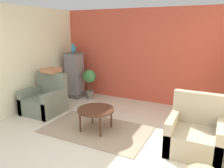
{
  "coord_description": "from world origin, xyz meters",
  "views": [
    {
      "loc": [
        1.94,
        -2.18,
        2.01
      ],
      "look_at": [
        0.0,
        1.73,
        0.88
      ],
      "focal_mm": 35.0,
      "sensor_mm": 36.0,
      "label": 1
    }
  ],
  "objects_px": {
    "birdcage": "(75,76)",
    "parrot": "(73,49)",
    "potted_plant": "(89,79)",
    "coffee_table": "(96,111)",
    "armchair_left": "(45,101)",
    "armchair_right": "(195,135)"
  },
  "relations": [
    {
      "from": "coffee_table",
      "to": "birdcage",
      "type": "relative_size",
      "value": 0.56
    },
    {
      "from": "armchair_left",
      "to": "birdcage",
      "type": "height_order",
      "value": "birdcage"
    },
    {
      "from": "parrot",
      "to": "potted_plant",
      "type": "height_order",
      "value": "parrot"
    },
    {
      "from": "birdcage",
      "to": "potted_plant",
      "type": "bearing_deg",
      "value": 1.89
    },
    {
      "from": "birdcage",
      "to": "armchair_left",
      "type": "bearing_deg",
      "value": -85.79
    },
    {
      "from": "potted_plant",
      "to": "coffee_table",
      "type": "bearing_deg",
      "value": -54.5
    },
    {
      "from": "armchair_left",
      "to": "armchair_right",
      "type": "xyz_separation_m",
      "value": [
        3.45,
        -0.22,
        0.0
      ]
    },
    {
      "from": "birdcage",
      "to": "parrot",
      "type": "relative_size",
      "value": 4.89
    },
    {
      "from": "coffee_table",
      "to": "parrot",
      "type": "height_order",
      "value": "parrot"
    },
    {
      "from": "potted_plant",
      "to": "armchair_right",
      "type": "bearing_deg",
      "value": -27.88
    },
    {
      "from": "coffee_table",
      "to": "parrot",
      "type": "distance_m",
      "value": 2.59
    },
    {
      "from": "coffee_table",
      "to": "birdcage",
      "type": "xyz_separation_m",
      "value": [
        -1.7,
        1.67,
        0.22
      ]
    },
    {
      "from": "birdcage",
      "to": "parrot",
      "type": "xyz_separation_m",
      "value": [
        0.0,
        0.0,
        0.8
      ]
    },
    {
      "from": "armchair_left",
      "to": "birdcage",
      "type": "bearing_deg",
      "value": 94.21
    },
    {
      "from": "coffee_table",
      "to": "armchair_left",
      "type": "relative_size",
      "value": 0.78
    },
    {
      "from": "armchair_right",
      "to": "potted_plant",
      "type": "xyz_separation_m",
      "value": [
        -3.05,
        1.62,
        0.29
      ]
    },
    {
      "from": "armchair_left",
      "to": "armchair_right",
      "type": "bearing_deg",
      "value": -3.61
    },
    {
      "from": "potted_plant",
      "to": "armchair_left",
      "type": "bearing_deg",
      "value": -105.95
    },
    {
      "from": "armchair_right",
      "to": "birdcage",
      "type": "bearing_deg",
      "value": 155.78
    },
    {
      "from": "armchair_left",
      "to": "parrot",
      "type": "height_order",
      "value": "parrot"
    },
    {
      "from": "coffee_table",
      "to": "birdcage",
      "type": "distance_m",
      "value": 2.39
    },
    {
      "from": "armchair_left",
      "to": "birdcage",
      "type": "distance_m",
      "value": 1.43
    }
  ]
}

